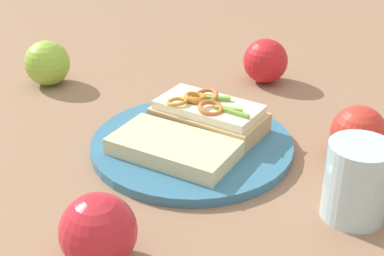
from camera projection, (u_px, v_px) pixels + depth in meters
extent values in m
plane|color=#8C694F|center=(192.00, 149.00, 0.78)|extent=(2.00, 2.00, 0.00)
cylinder|color=teal|center=(192.00, 145.00, 0.77)|extent=(0.28, 0.28, 0.01)
cube|color=tan|center=(209.00, 119.00, 0.80)|extent=(0.16, 0.18, 0.03)
cube|color=#E8E6C6|center=(209.00, 107.00, 0.79)|extent=(0.15, 0.16, 0.01)
torus|color=#B97923|center=(195.00, 98.00, 0.79)|extent=(0.04, 0.04, 0.02)
torus|color=#B97021|center=(197.00, 97.00, 0.79)|extent=(0.04, 0.04, 0.01)
torus|color=#C47D29|center=(177.00, 102.00, 0.78)|extent=(0.04, 0.04, 0.01)
torus|color=#C36732|center=(211.00, 108.00, 0.76)|extent=(0.05, 0.05, 0.02)
torus|color=#B96937|center=(206.00, 97.00, 0.80)|extent=(0.04, 0.04, 0.02)
cube|color=#75B043|center=(217.00, 98.00, 0.79)|extent=(0.01, 0.04, 0.01)
cube|color=#7AA843|center=(236.00, 114.00, 0.75)|extent=(0.03, 0.04, 0.01)
cube|color=#8BB035|center=(228.00, 109.00, 0.76)|extent=(0.02, 0.04, 0.01)
cube|color=beige|center=(174.00, 147.00, 0.73)|extent=(0.16, 0.19, 0.02)
sphere|color=#8CBC3B|center=(47.00, 63.00, 0.96)|extent=(0.11, 0.11, 0.08)
sphere|color=red|center=(358.00, 133.00, 0.74)|extent=(0.09, 0.09, 0.07)
sphere|color=red|center=(265.00, 61.00, 0.97)|extent=(0.10, 0.10, 0.08)
sphere|color=red|center=(98.00, 231.00, 0.55)|extent=(0.10, 0.10, 0.08)
cylinder|color=silver|center=(357.00, 181.00, 0.62)|extent=(0.07, 0.07, 0.09)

